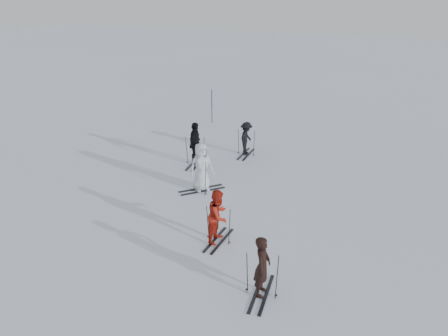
{
  "coord_description": "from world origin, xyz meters",
  "views": [
    {
      "loc": [
        6.07,
        -13.03,
        7.44
      ],
      "look_at": [
        0.0,
        1.0,
        1.0
      ],
      "focal_mm": 35.0,
      "sensor_mm": 36.0,
      "label": 1
    }
  ],
  "objects_px": {
    "skier_grey": "(201,168)",
    "skier_uphill_far": "(246,139)",
    "skier_near_dark": "(262,267)",
    "skier_uphill_left": "(195,144)",
    "skier_red": "(218,217)",
    "piste_marker": "(212,106)"
  },
  "relations": [
    {
      "from": "skier_near_dark",
      "to": "skier_grey",
      "type": "xyz_separation_m",
      "value": [
        -4.16,
        4.99,
        0.12
      ]
    },
    {
      "from": "skier_uphill_far",
      "to": "skier_uphill_left",
      "type": "bearing_deg",
      "value": 138.63
    },
    {
      "from": "skier_red",
      "to": "skier_uphill_far",
      "type": "xyz_separation_m",
      "value": [
        -1.89,
        7.42,
        -0.08
      ]
    },
    {
      "from": "skier_near_dark",
      "to": "piste_marker",
      "type": "bearing_deg",
      "value": 23.42
    },
    {
      "from": "skier_grey",
      "to": "skier_uphill_far",
      "type": "height_order",
      "value": "skier_grey"
    },
    {
      "from": "skier_uphill_left",
      "to": "skier_red",
      "type": "bearing_deg",
      "value": -153.73
    },
    {
      "from": "skier_red",
      "to": "piste_marker",
      "type": "distance_m",
      "value": 12.72
    },
    {
      "from": "skier_grey",
      "to": "skier_near_dark",
      "type": "bearing_deg",
      "value": -96.37
    },
    {
      "from": "skier_grey",
      "to": "skier_uphill_far",
      "type": "relative_size",
      "value": 1.22
    },
    {
      "from": "skier_red",
      "to": "piste_marker",
      "type": "bearing_deg",
      "value": 27.01
    },
    {
      "from": "skier_red",
      "to": "skier_uphill_left",
      "type": "distance_m",
      "value": 6.47
    },
    {
      "from": "skier_red",
      "to": "skier_uphill_far",
      "type": "relative_size",
      "value": 1.11
    },
    {
      "from": "skier_red",
      "to": "skier_uphill_left",
      "type": "bearing_deg",
      "value": 34.48
    },
    {
      "from": "skier_near_dark",
      "to": "skier_red",
      "type": "relative_size",
      "value": 0.97
    },
    {
      "from": "skier_uphill_left",
      "to": "skier_near_dark",
      "type": "bearing_deg",
      "value": -149.46
    },
    {
      "from": "skier_red",
      "to": "skier_grey",
      "type": "distance_m",
      "value": 3.73
    },
    {
      "from": "skier_red",
      "to": "skier_grey",
      "type": "xyz_separation_m",
      "value": [
        -2.09,
        3.09,
        0.09
      ]
    },
    {
      "from": "skier_uphill_left",
      "to": "skier_uphill_far",
      "type": "distance_m",
      "value": 2.61
    },
    {
      "from": "skier_uphill_left",
      "to": "piste_marker",
      "type": "bearing_deg",
      "value": 11.21
    },
    {
      "from": "skier_red",
      "to": "skier_grey",
      "type": "relative_size",
      "value": 0.9
    },
    {
      "from": "skier_red",
      "to": "skier_uphill_left",
      "type": "height_order",
      "value": "skier_uphill_left"
    },
    {
      "from": "skier_near_dark",
      "to": "skier_uphill_left",
      "type": "bearing_deg",
      "value": 31.3
    }
  ]
}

